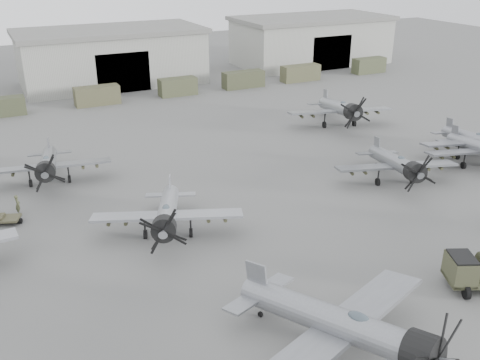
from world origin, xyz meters
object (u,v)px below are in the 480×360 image
object	(u,v)px
aircraft_far_0	(47,164)
aircraft_far_1	(341,109)
aircraft_mid_1	(167,214)
aircraft_extra_5	(475,140)
aircraft_near_1	(346,327)
ground_crew	(18,205)
aircraft_mid_2	(398,164)

from	to	relation	value
aircraft_far_0	aircraft_far_1	bearing A→B (deg)	13.55
aircraft_mid_1	aircraft_extra_5	xyz separation A→B (m)	(34.19, 1.96, -0.05)
aircraft_far_1	aircraft_extra_5	world-z (taller)	aircraft_far_1
aircraft_near_1	aircraft_far_0	world-z (taller)	aircraft_near_1
ground_crew	aircraft_near_1	bearing A→B (deg)	-152.65
aircraft_far_1	ground_crew	world-z (taller)	aircraft_far_1
aircraft_extra_5	aircraft_mid_2	bearing A→B (deg)	-155.79
ground_crew	aircraft_far_1	bearing A→B (deg)	-78.69
aircraft_far_0	aircraft_mid_1	bearing A→B (deg)	-56.09
aircraft_mid_1	aircraft_far_1	distance (m)	32.77
aircraft_mid_2	aircraft_near_1	bearing A→B (deg)	-119.57
aircraft_mid_2	ground_crew	size ratio (longest dim) A/B	6.55
aircraft_far_1	aircraft_mid_1	bearing A→B (deg)	-133.28
aircraft_extra_5	aircraft_near_1	bearing A→B (deg)	-132.39
aircraft_mid_2	aircraft_far_1	distance (m)	17.65
aircraft_near_1	aircraft_mid_2	world-z (taller)	aircraft_near_1
aircraft_mid_2	aircraft_far_0	size ratio (longest dim) A/B	0.99
aircraft_near_1	aircraft_far_0	size ratio (longest dim) A/B	1.18
aircraft_mid_1	aircraft_far_1	world-z (taller)	aircraft_far_1
aircraft_mid_2	ground_crew	world-z (taller)	aircraft_mid_2
aircraft_far_0	ground_crew	size ratio (longest dim) A/B	6.63
aircraft_mid_2	aircraft_far_1	size ratio (longest dim) A/B	0.88
aircraft_mid_2	aircraft_far_1	bearing A→B (deg)	88.81
aircraft_far_1	ground_crew	xyz separation A→B (m)	(-37.85, -7.64, -1.47)
ground_crew	aircraft_extra_5	bearing A→B (deg)	-99.54
ground_crew	aircraft_mid_2	bearing A→B (deg)	-105.85
aircraft_far_0	aircraft_extra_5	size ratio (longest dim) A/B	1.03
aircraft_far_0	aircraft_extra_5	xyz separation A→B (m)	(40.76, -12.40, -0.05)
aircraft_mid_1	ground_crew	world-z (taller)	aircraft_mid_1
aircraft_near_1	ground_crew	distance (m)	29.51
aircraft_far_1	aircraft_extra_5	size ratio (longest dim) A/B	1.15
aircraft_far_0	aircraft_extra_5	bearing A→B (deg)	-7.57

